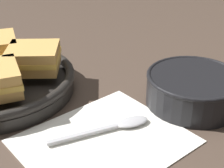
# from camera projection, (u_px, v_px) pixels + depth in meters

# --- Properties ---
(ground_plane) EXTENTS (4.00, 4.00, 0.00)m
(ground_plane) POSITION_uv_depth(u_px,v_px,m) (118.00, 107.00, 0.63)
(ground_plane) COLOR #47382D
(napkin) EXTENTS (0.26, 0.22, 0.00)m
(napkin) POSITION_uv_depth(u_px,v_px,m) (104.00, 141.00, 0.54)
(napkin) COLOR white
(napkin) RESTS_ON ground_plane
(soup_bowl) EXTENTS (0.17, 0.17, 0.06)m
(soup_bowl) POSITION_uv_depth(u_px,v_px,m) (194.00, 87.00, 0.63)
(soup_bowl) COLOR black
(soup_bowl) RESTS_ON ground_plane
(spoon) EXTENTS (0.17, 0.08, 0.01)m
(spoon) POSITION_uv_depth(u_px,v_px,m) (119.00, 125.00, 0.57)
(spoon) COLOR #B7B7BC
(spoon) RESTS_ON napkin
(sandwich_near_right) EXTENTS (0.13, 0.13, 0.05)m
(sandwich_near_right) POSITION_uv_depth(u_px,v_px,m) (34.00, 58.00, 0.66)
(sandwich_near_right) COLOR tan
(sandwich_near_right) RESTS_ON skillet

